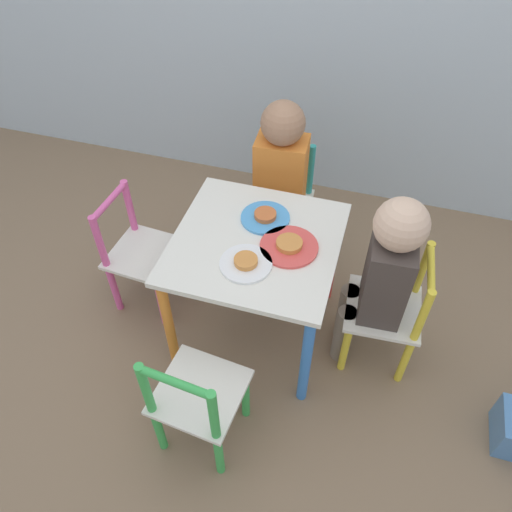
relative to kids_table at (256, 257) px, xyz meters
name	(u,v)px	position (x,y,z in m)	size (l,w,h in m)	color
ground_plane	(256,327)	(0.00, 0.00, -0.41)	(6.00, 6.00, 0.00)	#7F664C
kids_table	(256,257)	(0.00, 0.00, 0.00)	(0.55, 0.55, 0.49)	silver
chair_yellow	(389,312)	(0.49, 0.03, -0.16)	(0.27, 0.27, 0.51)	silver
chair_teal	(281,204)	(-0.03, 0.48, -0.16)	(0.28, 0.28, 0.51)	silver
chair_green	(197,400)	(-0.05, -0.48, -0.16)	(0.28, 0.28, 0.51)	silver
chair_pink	(140,254)	(-0.48, 0.03, -0.16)	(0.28, 0.28, 0.51)	silver
child_right	(383,271)	(0.43, 0.02, 0.04)	(0.22, 0.21, 0.74)	#7A6B5B
child_back	(280,174)	(-0.03, 0.43, 0.04)	(0.21, 0.22, 0.76)	#7A6B5B
plate_right	(289,246)	(0.11, 0.00, 0.09)	(0.19, 0.19, 0.03)	#E54C47
plate_back	(265,217)	(0.00, 0.11, 0.09)	(0.17, 0.17, 0.03)	#4C9EE0
plate_front	(246,263)	(0.00, -0.11, 0.09)	(0.17, 0.17, 0.03)	white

